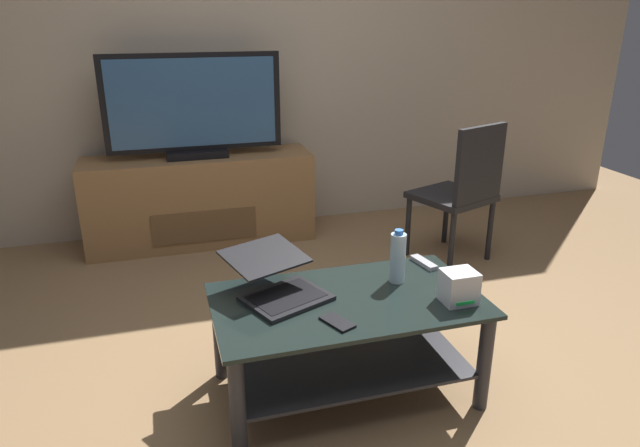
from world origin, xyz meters
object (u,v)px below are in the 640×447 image
(media_cabinet, at_px, (201,200))
(router_box, at_px, (459,287))
(tv_remote, at_px, (424,262))
(dining_chair, at_px, (463,188))
(water_bottle_near, at_px, (398,257))
(cell_phone, at_px, (337,322))
(television, at_px, (194,108))
(laptop, at_px, (278,281))
(coffee_table, at_px, (347,329))

(media_cabinet, relative_size, router_box, 11.60)
(tv_remote, bearing_deg, dining_chair, 41.56)
(media_cabinet, xyz_separation_m, water_bottle_near, (0.69, -1.86, 0.25))
(media_cabinet, bearing_deg, dining_chair, -28.11)
(tv_remote, bearing_deg, router_box, -104.59)
(water_bottle_near, bearing_deg, cell_phone, -143.24)
(television, distance_m, dining_chair, 1.84)
(dining_chair, bearing_deg, tv_remote, -128.48)
(media_cabinet, relative_size, laptop, 3.14)
(water_bottle_near, xyz_separation_m, cell_phone, (-0.36, -0.27, -0.11))
(media_cabinet, height_order, tv_remote, media_cabinet)
(laptop, bearing_deg, cell_phone, -60.15)
(coffee_table, bearing_deg, router_box, -19.59)
(water_bottle_near, bearing_deg, laptop, 177.78)
(water_bottle_near, bearing_deg, tv_remote, 33.14)
(dining_chair, relative_size, laptop, 1.85)
(coffee_table, bearing_deg, water_bottle_near, 19.99)
(media_cabinet, bearing_deg, television, -90.00)
(dining_chair, bearing_deg, laptop, -145.18)
(television, xyz_separation_m, tv_remote, (0.88, -1.71, -0.50))
(media_cabinet, bearing_deg, router_box, -67.99)
(dining_chair, xyz_separation_m, cell_phone, (-1.26, -1.28, -0.05))
(dining_chair, height_order, laptop, dining_chair)
(television, bearing_deg, laptop, -84.99)
(coffee_table, height_order, tv_remote, tv_remote)
(dining_chair, distance_m, laptop, 1.74)
(cell_phone, distance_m, tv_remote, 0.68)
(television, height_order, laptop, television)
(cell_phone, bearing_deg, router_box, -20.72)
(media_cabinet, height_order, router_box, media_cabinet)
(media_cabinet, distance_m, water_bottle_near, 2.00)
(laptop, xyz_separation_m, router_box, (0.69, -0.27, 0.00))
(media_cabinet, bearing_deg, water_bottle_near, -69.69)
(water_bottle_near, relative_size, tv_remote, 1.51)
(water_bottle_near, height_order, tv_remote, water_bottle_near)
(router_box, height_order, water_bottle_near, water_bottle_near)
(coffee_table, height_order, water_bottle_near, water_bottle_near)
(coffee_table, bearing_deg, dining_chair, 43.71)
(water_bottle_near, height_order, cell_phone, water_bottle_near)
(media_cabinet, height_order, water_bottle_near, water_bottle_near)
(media_cabinet, xyz_separation_m, tv_remote, (0.88, -1.73, 0.15))
(dining_chair, distance_m, tv_remote, 1.13)
(laptop, distance_m, router_box, 0.74)
(television, distance_m, laptop, 1.88)
(cell_phone, bearing_deg, water_bottle_near, 13.35)
(coffee_table, distance_m, laptop, 0.36)
(coffee_table, xyz_separation_m, cell_phone, (-0.10, -0.18, 0.15))
(dining_chair, relative_size, water_bottle_near, 3.83)
(media_cabinet, distance_m, tv_remote, 1.95)
(cell_phone, bearing_deg, media_cabinet, 75.30)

